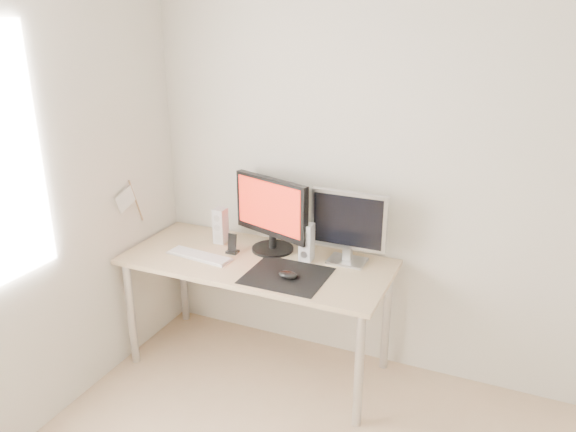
% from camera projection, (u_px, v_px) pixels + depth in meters
% --- Properties ---
extents(wall_back, '(3.50, 0.00, 3.50)m').
position_uv_depth(wall_back, '(433.00, 178.00, 3.13)').
color(wall_back, silver).
rests_on(wall_back, ground).
extents(mousepad, '(0.45, 0.40, 0.00)m').
position_uv_depth(mousepad, '(287.00, 276.00, 3.14)').
color(mousepad, black).
rests_on(mousepad, desk).
extents(mouse, '(0.11, 0.07, 0.04)m').
position_uv_depth(mouse, '(288.00, 275.00, 3.10)').
color(mouse, black).
rests_on(mouse, mousepad).
extents(desk, '(1.60, 0.70, 0.73)m').
position_uv_depth(desk, '(257.00, 272.00, 3.37)').
color(desk, '#D1B587').
rests_on(desk, ground).
extents(main_monitor, '(0.54, 0.33, 0.47)m').
position_uv_depth(main_monitor, '(271.00, 212.00, 3.39)').
color(main_monitor, black).
rests_on(main_monitor, desk).
extents(second_monitor, '(0.45, 0.16, 0.43)m').
position_uv_depth(second_monitor, '(349.00, 224.00, 3.23)').
color(second_monitor, silver).
rests_on(second_monitor, desk).
extents(speaker_left, '(0.07, 0.09, 0.23)m').
position_uv_depth(speaker_left, '(221.00, 226.00, 3.56)').
color(speaker_left, silver).
rests_on(speaker_left, desk).
extents(speaker_right, '(0.07, 0.09, 0.23)m').
position_uv_depth(speaker_right, '(307.00, 242.00, 3.30)').
color(speaker_right, white).
rests_on(speaker_right, desk).
extents(keyboard, '(0.43, 0.16, 0.02)m').
position_uv_depth(keyboard, '(199.00, 256.00, 3.38)').
color(keyboard, silver).
rests_on(keyboard, desk).
extents(phone_dock, '(0.07, 0.06, 0.12)m').
position_uv_depth(phone_dock, '(232.00, 247.00, 3.43)').
color(phone_dock, black).
rests_on(phone_dock, desk).
extents(pennant, '(0.01, 0.23, 0.29)m').
position_uv_depth(pennant, '(129.00, 199.00, 3.41)').
color(pennant, '#A57F54').
rests_on(pennant, wall_left).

